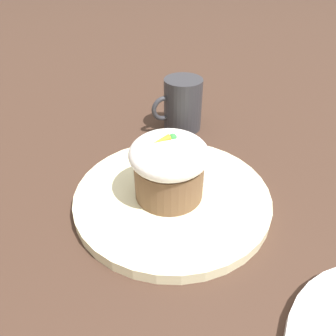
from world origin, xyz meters
The scene contains 5 objects.
ground_plane centered at (0.00, 0.00, 0.00)m, with size 4.00×4.00×0.00m, color #3D281E.
dessert_plate centered at (0.00, 0.00, 0.01)m, with size 0.27×0.27×0.02m.
carrot_cake centered at (0.01, 0.00, 0.06)m, with size 0.10×0.10×0.09m.
spoon centered at (-0.01, 0.01, 0.02)m, with size 0.13×0.04×0.01m.
coffee_cup centered at (-0.11, -0.18, 0.05)m, with size 0.10×0.07×0.09m.
Camera 1 is at (0.15, 0.30, 0.31)m, focal length 35.00 mm.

